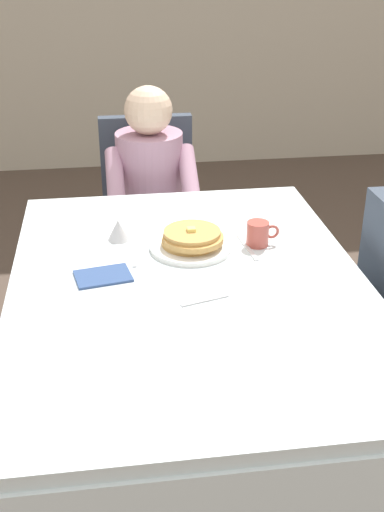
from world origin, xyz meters
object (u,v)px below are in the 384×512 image
Objects in this scene: dining_table_main at (189,305)px; knife_right_of_plate at (247,247)px; cup_coffee at (258,234)px; spoon_near_edge at (205,300)px; syrup_pitcher at (119,230)px; fork_left_of_plate at (136,254)px; plate_breakfast at (191,247)px; diner_person at (151,187)px; chair_diner at (149,203)px; breakfast_stack at (192,238)px.

knife_right_of_plate reaches higher than dining_table_main.
spoon_near_edge is at bearing -124.64° from cup_coffee.
syrup_pitcher reaches higher than fork_left_of_plate.
plate_breakfast is at bearing -24.20° from syrup_pitcher.
diner_person reaches higher than cup_coffee.
chair_diner is 1.03m from knife_right_of_plate.
fork_left_of_plate reaches higher than dining_table_main.
diner_person reaches higher than chair_diner.
spoon_near_edge is (0.07, -1.30, 0.21)m from chair_diner.
knife_right_of_plate is at bearing 107.90° from diner_person.
plate_breakfast is at bearing -78.48° from fork_left_of_plate.
chair_diner reaches higher than fork_left_of_plate.
chair_diner is 4.65× the size of knife_right_of_plate.
syrup_pitcher is (-0.47, 0.11, -0.01)m from cup_coffee.
spoon_near_edge is (-0.20, -0.33, 0.00)m from knife_right_of_plate.
chair_diner is 4.48× the size of breakfast_stack.
dining_table_main is 1.64× the size of chair_diner.
chair_diner is 0.98m from plate_breakfast.
plate_breakfast reaches higher than knife_right_of_plate.
plate_breakfast is 0.03m from breakfast_stack.
knife_right_of_plate is (0.43, -0.13, -0.04)m from syrup_pitcher.
breakfast_stack is at bearing -180.00° from cup_coffee.
breakfast_stack reaches higher than spoon_near_edge.
chair_diner is 8.23× the size of cup_coffee.
diner_person is 1.15m from spoon_near_edge.
plate_breakfast is (0.04, 0.22, 0.10)m from dining_table_main.
syrup_pitcher is (-0.24, 0.11, 0.03)m from plate_breakfast.
breakfast_stack reaches higher than knife_right_of_plate.
fork_left_of_plate is at bearing -177.49° from cup_coffee.
fork_left_of_plate is at bearing -68.62° from syrup_pitcher.
chair_diner is at bearing 94.50° from breakfast_stack.
spoon_near_edge is at bearing 143.08° from knife_right_of_plate.
chair_diner is 3.32× the size of plate_breakfast.
plate_breakfast reaches higher than dining_table_main.
dining_table_main is 10.16× the size of spoon_near_edge.
cup_coffee is (0.23, -0.00, 0.03)m from plate_breakfast.
plate_breakfast is (0.07, -0.95, 0.22)m from chair_diner.
diner_person is at bearing 92.03° from dining_table_main.
fork_left_of_plate and spoon_near_edge have the same top height.
breakfast_stack is at bearing -24.38° from syrup_pitcher.
diner_person is at bearing 76.41° from syrup_pitcher.
cup_coffee is at bearing -71.42° from knife_right_of_plate.
cup_coffee is 0.42m from spoon_near_edge.
syrup_pitcher is at bearing 166.92° from cup_coffee.
diner_person is at bearing 90.00° from chair_diner.
dining_table_main is 0.26m from breakfast_stack.
diner_person reaches higher than plate_breakfast.
dining_table_main is 0.27m from fork_left_of_plate.
chair_diner reaches higher than cup_coffee.
chair_diner reaches higher than knife_right_of_plate.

